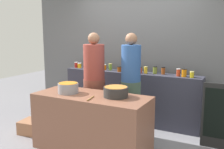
# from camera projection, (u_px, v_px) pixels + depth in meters

# --- Properties ---
(ground) EXTENTS (12.00, 12.00, 0.00)m
(ground) POSITION_uv_depth(u_px,v_px,m) (102.00, 142.00, 4.15)
(ground) COLOR gray
(storefront_wall) EXTENTS (4.80, 0.12, 3.00)m
(storefront_wall) POSITION_uv_depth(u_px,v_px,m) (138.00, 44.00, 5.16)
(storefront_wall) COLOR #5D5E61
(storefront_wall) RESTS_ON ground
(display_shelf) EXTENTS (2.70, 0.36, 0.98)m
(display_shelf) POSITION_uv_depth(u_px,v_px,m) (130.00, 97.00, 5.03)
(display_shelf) COLOR #313240
(display_shelf) RESTS_ON ground
(prep_table) EXTENTS (1.70, 0.70, 0.85)m
(prep_table) POSITION_uv_depth(u_px,v_px,m) (92.00, 123.00, 3.82)
(prep_table) COLOR brown
(prep_table) RESTS_ON ground
(preserve_jar_0) EXTENTS (0.07, 0.07, 0.12)m
(preserve_jar_0) POSITION_uv_depth(u_px,v_px,m) (76.00, 65.00, 5.53)
(preserve_jar_0) COLOR #A32018
(preserve_jar_0) RESTS_ON display_shelf
(preserve_jar_1) EXTENTS (0.08, 0.08, 0.11)m
(preserve_jar_1) POSITION_uv_depth(u_px,v_px,m) (80.00, 65.00, 5.47)
(preserve_jar_1) COLOR #EFA516
(preserve_jar_1) RESTS_ON display_shelf
(preserve_jar_2) EXTENTS (0.07, 0.07, 0.11)m
(preserve_jar_2) POSITION_uv_depth(u_px,v_px,m) (89.00, 66.00, 5.30)
(preserve_jar_2) COLOR brown
(preserve_jar_2) RESTS_ON display_shelf
(preserve_jar_3) EXTENTS (0.08, 0.08, 0.11)m
(preserve_jar_3) POSITION_uv_depth(u_px,v_px,m) (96.00, 67.00, 5.22)
(preserve_jar_3) COLOR brown
(preserve_jar_3) RESTS_ON display_shelf
(preserve_jar_4) EXTENTS (0.09, 0.09, 0.11)m
(preserve_jar_4) POSITION_uv_depth(u_px,v_px,m) (104.00, 67.00, 5.21)
(preserve_jar_4) COLOR #E75E06
(preserve_jar_4) RESTS_ON display_shelf
(preserve_jar_5) EXTENTS (0.07, 0.07, 0.14)m
(preserve_jar_5) POSITION_uv_depth(u_px,v_px,m) (110.00, 67.00, 5.16)
(preserve_jar_5) COLOR olive
(preserve_jar_5) RESTS_ON display_shelf
(preserve_jar_6) EXTENTS (0.09, 0.09, 0.10)m
(preserve_jar_6) POSITION_uv_depth(u_px,v_px,m) (120.00, 69.00, 4.97)
(preserve_jar_6) COLOR #823A0F
(preserve_jar_6) RESTS_ON display_shelf
(preserve_jar_7) EXTENTS (0.08, 0.08, 0.14)m
(preserve_jar_7) POSITION_uv_depth(u_px,v_px,m) (129.00, 68.00, 5.01)
(preserve_jar_7) COLOR red
(preserve_jar_7) RESTS_ON display_shelf
(preserve_jar_8) EXTENTS (0.08, 0.08, 0.10)m
(preserve_jar_8) POSITION_uv_depth(u_px,v_px,m) (134.00, 70.00, 4.90)
(preserve_jar_8) COLOR #57294C
(preserve_jar_8) RESTS_ON display_shelf
(preserve_jar_9) EXTENTS (0.08, 0.08, 0.12)m
(preserve_jar_9) POSITION_uv_depth(u_px,v_px,m) (140.00, 70.00, 4.82)
(preserve_jar_9) COLOR #BC3411
(preserve_jar_9) RESTS_ON display_shelf
(preserve_jar_10) EXTENTS (0.07, 0.07, 0.13)m
(preserve_jar_10) POSITION_uv_depth(u_px,v_px,m) (146.00, 70.00, 4.78)
(preserve_jar_10) COLOR gold
(preserve_jar_10) RESTS_ON display_shelf
(preserve_jar_11) EXTENTS (0.08, 0.08, 0.14)m
(preserve_jar_11) POSITION_uv_depth(u_px,v_px,m) (155.00, 70.00, 4.77)
(preserve_jar_11) COLOR olive
(preserve_jar_11) RESTS_ON display_shelf
(preserve_jar_12) EXTENTS (0.07, 0.07, 0.14)m
(preserve_jar_12) POSITION_uv_depth(u_px,v_px,m) (163.00, 71.00, 4.68)
(preserve_jar_12) COLOR brown
(preserve_jar_12) RESTS_ON display_shelf
(preserve_jar_13) EXTENTS (0.07, 0.07, 0.13)m
(preserve_jar_13) POSITION_uv_depth(u_px,v_px,m) (178.00, 72.00, 4.49)
(preserve_jar_13) COLOR #B5381B
(preserve_jar_13) RESTS_ON display_shelf
(preserve_jar_14) EXTENTS (0.09, 0.09, 0.14)m
(preserve_jar_14) POSITION_uv_depth(u_px,v_px,m) (184.00, 73.00, 4.43)
(preserve_jar_14) COLOR orange
(preserve_jar_14) RESTS_ON display_shelf
(preserve_jar_15) EXTENTS (0.07, 0.07, 0.11)m
(preserve_jar_15) POSITION_uv_depth(u_px,v_px,m) (192.00, 74.00, 4.36)
(preserve_jar_15) COLOR gold
(preserve_jar_15) RESTS_ON display_shelf
(cooking_pot_left) EXTENTS (0.30, 0.30, 0.15)m
(cooking_pot_left) POSITION_uv_depth(u_px,v_px,m) (68.00, 88.00, 3.86)
(cooking_pot_left) COLOR gray
(cooking_pot_left) RESTS_ON prep_table
(cooking_pot_center) EXTENTS (0.35, 0.35, 0.15)m
(cooking_pot_center) POSITION_uv_depth(u_px,v_px,m) (116.00, 92.00, 3.64)
(cooking_pot_center) COLOR #2D2D2D
(cooking_pot_center) RESTS_ON prep_table
(wooden_spoon) EXTENTS (0.06, 0.24, 0.02)m
(wooden_spoon) POSITION_uv_depth(u_px,v_px,m) (91.00, 98.00, 3.54)
(wooden_spoon) COLOR #9E703D
(wooden_spoon) RESTS_ON prep_table
(cook_with_tongs) EXTENTS (0.37, 0.37, 1.74)m
(cook_with_tongs) POSITION_uv_depth(u_px,v_px,m) (94.00, 89.00, 4.42)
(cook_with_tongs) COLOR brown
(cook_with_tongs) RESTS_ON ground
(cook_in_cap) EXTENTS (0.33, 0.33, 1.73)m
(cook_in_cap) POSITION_uv_depth(u_px,v_px,m) (131.00, 91.00, 4.23)
(cook_in_cap) COLOR #415849
(cook_in_cap) RESTS_ON ground
(bread_crate) EXTENTS (0.44, 0.40, 0.22)m
(bread_crate) POSITION_uv_depth(u_px,v_px,m) (33.00, 127.00, 4.51)
(bread_crate) COLOR #9C6849
(bread_crate) RESTS_ON ground
(chalkboard_sign) EXTENTS (0.44, 0.05, 1.00)m
(chalkboard_sign) POSITION_uv_depth(u_px,v_px,m) (217.00, 116.00, 3.87)
(chalkboard_sign) COLOR black
(chalkboard_sign) RESTS_ON ground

